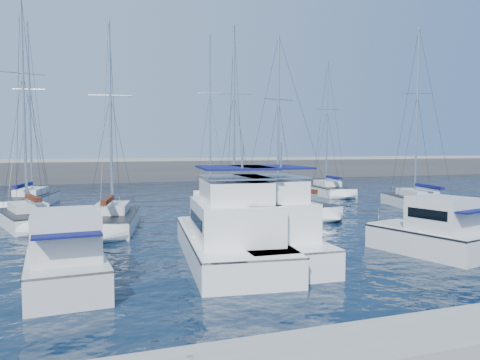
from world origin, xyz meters
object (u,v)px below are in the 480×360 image
object	(u,v)px
sailboat_mid_d	(285,206)
motor_yacht_stbd_inner	(262,234)
motor_yacht_stbd_outer	(432,235)
sailboat_back_c	(329,190)
sailboat_mid_c	(235,212)
sailboat_mid_e	(419,202)
motor_yacht_port_outer	(65,259)
motor_yacht_port_inner	(230,236)
sailboat_back_b	(210,189)
sailboat_back_a	(30,200)
sailboat_mid_b	(111,221)
sailboat_mid_a	(30,218)

from	to	relation	value
sailboat_mid_d	motor_yacht_stbd_inner	bearing A→B (deg)	-129.97
motor_yacht_stbd_inner	motor_yacht_stbd_outer	world-z (taller)	motor_yacht_stbd_inner
motor_yacht_stbd_outer	sailboat_back_c	world-z (taller)	sailboat_back_c
motor_yacht_stbd_outer	sailboat_mid_d	world-z (taller)	sailboat_mid_d
sailboat_mid_c	sailboat_mid_e	xyz separation A→B (m)	(16.43, 0.36, -0.01)
sailboat_mid_d	sailboat_back_c	distance (m)	14.76
motor_yacht_port_outer	motor_yacht_stbd_inner	distance (m)	8.53
motor_yacht_port_inner	sailboat_back_b	bearing A→B (deg)	83.28
sailboat_mid_e	sailboat_back_c	bearing A→B (deg)	109.87
sailboat_back_a	sailboat_back_c	size ratio (longest dim) A/B	1.11
motor_yacht_port_outer	sailboat_mid_b	world-z (taller)	sailboat_mid_b
sailboat_mid_d	sailboat_back_a	world-z (taller)	sailboat_back_a
motor_yacht_port_outer	sailboat_mid_d	world-z (taller)	sailboat_mid_d
sailboat_mid_a	sailboat_back_b	size ratio (longest dim) A/B	0.89
motor_yacht_stbd_inner	sailboat_back_c	bearing A→B (deg)	56.51
sailboat_mid_e	sailboat_back_a	size ratio (longest dim) A/B	0.95
sailboat_mid_b	sailboat_mid_c	distance (m)	8.72
sailboat_back_b	motor_yacht_stbd_inner	bearing A→B (deg)	-84.24
sailboat_back_b	sailboat_mid_d	bearing A→B (deg)	-67.34
motor_yacht_stbd_outer	sailboat_back_a	world-z (taller)	sailboat_back_a
sailboat_mid_c	sailboat_back_b	size ratio (longest dim) A/B	0.80
motor_yacht_port_inner	motor_yacht_stbd_inner	bearing A→B (deg)	8.37
sailboat_mid_d	sailboat_back_c	size ratio (longest dim) A/B	0.96
sailboat_back_a	sailboat_back_c	bearing A→B (deg)	10.82
sailboat_mid_d	sailboat_back_b	bearing A→B (deg)	84.39
sailboat_mid_c	sailboat_back_c	distance (m)	19.45
sailboat_mid_a	sailboat_mid_e	xyz separation A→B (m)	(29.98, -1.08, -0.03)
sailboat_mid_c	motor_yacht_port_inner	bearing A→B (deg)	-99.47
motor_yacht_port_outer	motor_yacht_stbd_outer	distance (m)	16.44
motor_yacht_port_inner	sailboat_mid_b	size ratio (longest dim) A/B	0.82
motor_yacht_stbd_outer	motor_yacht_port_outer	bearing A→B (deg)	163.79
motor_yacht_stbd_inner	sailboat_mid_b	world-z (taller)	sailboat_mid_b
sailboat_mid_b	sailboat_mid_d	xyz separation A→B (m)	(13.36, 2.91, -0.01)
motor_yacht_stbd_outer	sailboat_back_a	size ratio (longest dim) A/B	0.36
sailboat_mid_a	sailboat_mid_d	size ratio (longest dim) A/B	1.12
sailboat_mid_a	sailboat_mid_d	world-z (taller)	sailboat_mid_a
motor_yacht_stbd_inner	sailboat_mid_b	distance (m)	12.13
motor_yacht_port_outer	sailboat_back_a	distance (m)	25.97
motor_yacht_port_inner	sailboat_back_c	size ratio (longest dim) A/B	0.75
motor_yacht_stbd_outer	sailboat_mid_d	xyz separation A→B (m)	(-0.57, 15.38, -0.44)
sailboat_back_a	motor_yacht_stbd_inner	bearing A→B (deg)	-52.84
sailboat_mid_b	motor_yacht_stbd_inner	bearing A→B (deg)	-48.98
motor_yacht_stbd_outer	sailboat_mid_b	world-z (taller)	sailboat_mid_b
sailboat_mid_b	sailboat_mid_a	bearing A→B (deg)	164.41
motor_yacht_stbd_outer	sailboat_mid_a	distance (m)	24.06
sailboat_mid_a	sailboat_mid_e	bearing A→B (deg)	-18.61
motor_yacht_port_outer	sailboat_mid_b	bearing A→B (deg)	74.94
sailboat_mid_a	sailboat_back_c	bearing A→B (deg)	4.76
sailboat_back_b	motor_yacht_port_outer	bearing A→B (deg)	-98.01
motor_yacht_port_outer	sailboat_back_c	xyz separation A→B (m)	(26.03, 25.39, -0.41)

